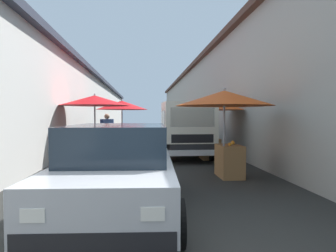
% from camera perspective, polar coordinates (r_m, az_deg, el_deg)
% --- Properties ---
extents(ground, '(90.00, 90.00, 0.00)m').
position_cam_1_polar(ground, '(16.65, -3.94, -3.56)').
color(ground, '#282826').
extents(building_left_whitewash, '(49.80, 7.50, 4.30)m').
position_cam_1_polar(building_left_whitewash, '(19.91, -23.98, 3.40)').
color(building_left_whitewash, silver).
rests_on(building_left_whitewash, ground).
extents(building_right_concrete, '(49.80, 7.50, 5.19)m').
position_cam_1_polar(building_right_concrete, '(20.12, 15.65, 4.74)').
color(building_right_concrete, '#A39E93').
rests_on(building_right_concrete, ground).
extents(fruit_stall_far_left, '(2.45, 2.45, 2.31)m').
position_cam_1_polar(fruit_stall_far_left, '(7.66, 10.89, 3.29)').
color(fruit_stall_far_left, '#9E9EA3').
rests_on(fruit_stall_far_left, ground).
extents(fruit_stall_near_right, '(2.52, 2.52, 2.31)m').
position_cam_1_polar(fruit_stall_near_right, '(11.09, 8.15, 2.96)').
color(fruit_stall_near_right, '#9E9EA3').
rests_on(fruit_stall_near_right, ground).
extents(fruit_stall_far_right, '(2.55, 2.55, 2.43)m').
position_cam_1_polar(fruit_stall_far_right, '(14.85, -8.76, 3.01)').
color(fruit_stall_far_right, '#9E9EA3').
rests_on(fruit_stall_far_right, ground).
extents(fruit_stall_near_left, '(2.11, 2.11, 2.39)m').
position_cam_1_polar(fruit_stall_near_left, '(22.25, 1.26, 2.36)').
color(fruit_stall_near_left, '#9E9EA3').
rests_on(fruit_stall_near_left, ground).
extents(fruit_stall_mid_lane, '(2.56, 2.56, 2.44)m').
position_cam_1_polar(fruit_stall_mid_lane, '(11.40, -14.00, 3.39)').
color(fruit_stall_mid_lane, '#9E9EA3').
rests_on(fruit_stall_mid_lane, ground).
extents(hatchback_car, '(3.98, 2.06, 1.45)m').
position_cam_1_polar(hatchback_car, '(5.00, -9.48, -8.00)').
color(hatchback_car, '#ADAFB5').
rests_on(hatchback_car, ground).
extents(delivery_truck, '(4.97, 2.09, 2.08)m').
position_cam_1_polar(delivery_truck, '(11.11, 3.25, -0.94)').
color(delivery_truck, black).
rests_on(delivery_truck, ground).
extents(vendor_by_crates, '(0.61, 0.31, 1.57)m').
position_cam_1_polar(vendor_by_crates, '(16.76, 3.71, -0.44)').
color(vendor_by_crates, navy).
rests_on(vendor_by_crates, ground).
extents(vendor_in_shade, '(0.47, 0.53, 1.69)m').
position_cam_1_polar(vendor_in_shade, '(12.88, -11.62, -0.81)').
color(vendor_in_shade, '#232328').
rests_on(vendor_in_shade, ground).
extents(parked_scooter, '(1.69, 0.33, 1.14)m').
position_cam_1_polar(parked_scooter, '(18.92, -10.97, -1.57)').
color(parked_scooter, black).
rests_on(parked_scooter, ground).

